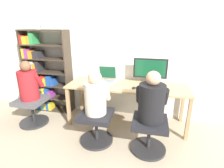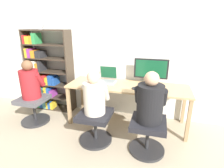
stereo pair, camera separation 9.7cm
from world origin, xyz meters
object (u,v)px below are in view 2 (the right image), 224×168
(office_chair_left, at_px, (148,133))
(office_chair_side, at_px, (34,107))
(bookshelf, at_px, (45,74))
(person_near_shelf, at_px, (30,82))
(person_at_laptop, at_px, (94,95))
(laptop, at_px, (107,78))
(desk_clock, at_px, (39,23))
(keyboard, at_px, (151,90))
(office_chair_right, at_px, (95,124))
(person_at_monitor, at_px, (150,101))
(desktop_monitor, at_px, (151,70))

(office_chair_left, distance_m, office_chair_side, 2.00)
(bookshelf, bearing_deg, person_near_shelf, -79.15)
(person_at_laptop, height_order, office_chair_side, person_at_laptop)
(laptop, relative_size, office_chair_side, 0.67)
(person_at_laptop, relative_size, desk_clock, 3.02)
(keyboard, bearing_deg, person_near_shelf, -173.71)
(laptop, relative_size, bookshelf, 0.21)
(office_chair_right, bearing_deg, person_near_shelf, 169.16)
(keyboard, relative_size, person_near_shelf, 0.60)
(laptop, height_order, office_chair_left, laptop)
(office_chair_left, distance_m, person_at_monitor, 0.47)
(laptop, height_order, desk_clock, desk_clock)
(office_chair_left, xyz_separation_m, bookshelf, (-2.08, 0.80, 0.45))
(desktop_monitor, xyz_separation_m, bookshelf, (-2.03, -0.01, -0.21))
(person_at_monitor, distance_m, office_chair_side, 2.05)
(laptop, xyz_separation_m, office_chair_side, (-1.19, -0.48, -0.48))
(person_at_monitor, bearing_deg, desk_clock, 159.90)
(keyboard, xyz_separation_m, person_at_laptop, (-0.74, -0.45, 0.01))
(desktop_monitor, xyz_separation_m, laptop, (-0.73, -0.08, -0.17))
(laptop, bearing_deg, person_at_laptop, -87.28)
(person_at_laptop, bearing_deg, person_at_monitor, -1.92)
(keyboard, xyz_separation_m, office_chair_side, (-1.97, -0.22, -0.44))
(bookshelf, xyz_separation_m, office_chair_side, (0.10, -0.55, -0.45))
(keyboard, bearing_deg, bookshelf, 171.05)
(office_chair_right, xyz_separation_m, person_at_laptop, (-0.00, 0.00, 0.45))
(person_at_monitor, relative_size, desk_clock, 3.23)
(office_chair_right, xyz_separation_m, person_near_shelf, (-1.23, 0.24, 0.46))
(office_chair_right, relative_size, office_chair_side, 1.00)
(desktop_monitor, height_order, person_at_laptop, desktop_monitor)
(keyboard, bearing_deg, office_chair_left, -88.67)
(desktop_monitor, distance_m, desk_clock, 2.10)
(person_at_monitor, bearing_deg, person_at_laptop, 178.08)
(person_at_monitor, distance_m, bookshelf, 2.23)
(office_chair_left, xyz_separation_m, desk_clock, (-2.01, 0.74, 1.40))
(desktop_monitor, height_order, office_chair_right, desktop_monitor)
(laptop, distance_m, keyboard, 0.82)
(office_chair_left, bearing_deg, person_at_laptop, 177.70)
(keyboard, height_order, person_near_shelf, person_near_shelf)
(office_chair_right, relative_size, person_near_shelf, 0.75)
(laptop, bearing_deg, bookshelf, 177.17)
(desktop_monitor, relative_size, office_chair_left, 1.14)
(person_at_monitor, xyz_separation_m, person_at_laptop, (-0.75, 0.03, -0.02))
(office_chair_left, height_order, office_chair_right, same)
(office_chair_left, xyz_separation_m, person_at_laptop, (-0.75, 0.03, 0.45))
(laptop, distance_m, desk_clock, 1.53)
(desktop_monitor, xyz_separation_m, person_near_shelf, (-1.93, -0.55, -0.19))
(laptop, height_order, keyboard, laptop)
(office_chair_right, bearing_deg, office_chair_left, -1.96)
(desktop_monitor, relative_size, keyboard, 1.43)
(person_at_laptop, distance_m, desk_clock, 1.73)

